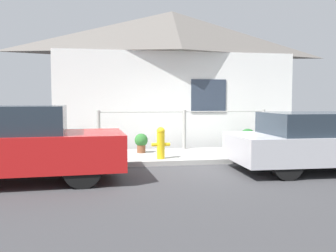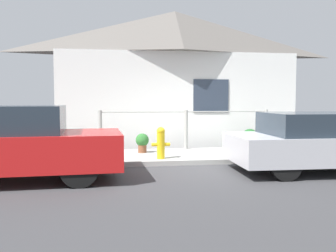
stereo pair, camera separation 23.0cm
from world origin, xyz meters
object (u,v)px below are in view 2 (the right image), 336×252
Objects in this scene: fire_hydrant at (161,142)px; car_left at (8,144)px; car_right at (324,142)px; potted_plant_corner at (250,138)px; potted_plant_by_fence at (40,144)px; potted_plant_near_hydrant at (142,142)px.

car_left is at bearing -153.95° from fire_hydrant.
car_left is at bearing -178.16° from car_right.
potted_plant_by_fence is at bearing -177.90° from potted_plant_corner.
potted_plant_corner is at bearing 2.10° from potted_plant_by_fence.
potted_plant_near_hydrant is (-0.35, 1.08, -0.11)m from fire_hydrant.
car_left is 1.01× the size of car_right.
fire_hydrant is 1.56× the size of potted_plant_by_fence.
car_left is at bearing -136.54° from potted_plant_near_hydrant.
car_right is at bearing -24.03° from potted_plant_by_fence.
fire_hydrant is at bearing 157.35° from car_right.
fire_hydrant reaches higher than potted_plant_near_hydrant.
potted_plant_near_hydrant is 2.66m from potted_plant_by_fence.
car_right reaches higher than potted_plant_corner.
potted_plant_by_fence is at bearing 157.78° from car_right.
potted_plant_near_hydrant is at bearing 146.50° from car_right.
car_left is 6.62m from potted_plant_corner.
car_right is 7.96× the size of potted_plant_near_hydrant.
car_left is at bearing -91.20° from potted_plant_by_fence.
car_right is 5.37× the size of fire_hydrant.
potted_plant_near_hydrant is at bearing -4.99° from potted_plant_by_fence.
car_left is 3.41m from fire_hydrant.
potted_plant_corner is (2.82, 1.52, -0.10)m from fire_hydrant.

